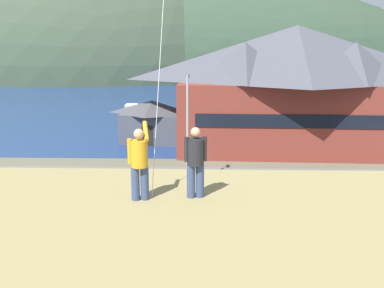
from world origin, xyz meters
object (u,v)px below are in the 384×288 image
Objects in this scene: moored_boat_wharfside at (132,115)px; parked_car_mid_row_far at (237,197)px; harbor_lodge at (296,84)px; person_companion at (195,160)px; parked_car_back_row_right at (330,195)px; parked_car_front_row_end at (297,224)px; person_kite_flyer at (139,161)px; parking_light_pole at (187,123)px; wharf_dock at (158,121)px; parked_car_front_row_red at (88,188)px; storage_shed_waterside at (152,121)px; moored_boat_outer_mooring at (185,117)px.

moored_boat_wharfside is 33.18m from parked_car_mid_row_far.
harbor_lodge is 12.88× the size of person_companion.
parked_car_back_row_right is at bearing -92.83° from harbor_lodge.
person_companion is at bearing -114.43° from parked_car_front_row_end.
parked_car_mid_row_far is 2.27× the size of person_kite_flyer.
parking_light_pole is (8.03, -26.05, 3.70)m from moored_boat_wharfside.
wharf_dock is 44.53m from person_companion.
harbor_lodge is 5.31× the size of parked_car_mid_row_far.
parked_car_back_row_right is (-0.81, -16.43, -4.92)m from harbor_lodge.
parked_car_front_row_end and parked_car_front_row_red have the same top height.
moored_boat_outer_mooring is (2.60, 11.29, -1.45)m from storage_shed_waterside.
harbor_lodge reaches higher than parked_car_front_row_red.
parked_car_front_row_end is at bearing -55.13° from parked_car_mid_row_far.
parked_car_front_row_end is 1.00× the size of parked_car_front_row_red.
moored_boat_outer_mooring is at bearing 81.31° from parked_car_front_row_red.
parked_car_front_row_end is 2.33× the size of person_kite_flyer.
parking_light_pole reaches higher than parked_car_mid_row_far.
harbor_lodge is at bearing 72.99° from person_kite_flyer.
parked_car_front_row_red is at bearing -85.88° from moored_boat_wharfside.
harbor_lodge is 23.07m from moored_boat_wharfside.
parked_car_mid_row_far is 0.97× the size of parked_car_front_row_red.
storage_shed_waterside is 1.59× the size of parked_car_front_row_end.
parked_car_front_row_end is at bearing 65.57° from person_companion.
storage_shed_waterside reaches higher than parked_car_front_row_end.
harbor_lodge is 1.96× the size of wharf_dock.
storage_shed_waterside is (-13.37, 2.07, -3.82)m from harbor_lodge.
parked_car_mid_row_far is 2.42× the size of person_companion.
storage_shed_waterside is at bearing 124.16° from parked_car_back_row_right.
person_companion is at bearing -81.42° from storage_shed_waterside.
harbor_lodge is 19.48m from wharf_dock.
storage_shed_waterside is 1.59× the size of parked_car_back_row_right.
parked_car_front_row_end is (10.41, -33.20, 0.71)m from wharf_dock.
person_companion reaches higher than parked_car_mid_row_far.
harbor_lodge is 17.17m from parked_car_back_row_right.
storage_shed_waterside is 1.63× the size of parked_car_mid_row_far.
person_companion is at bearing -98.22° from parked_car_mid_row_far.
moored_boat_wharfside reaches higher than parked_car_mid_row_far.
parked_car_mid_row_far is at bearing 124.87° from parked_car_front_row_end.
parked_car_back_row_right is (16.56, -30.66, 0.34)m from moored_boat_wharfside.
parked_car_front_row_end is (-3.58, -20.88, -4.92)m from harbor_lodge.
harbor_lodge is 5.19× the size of parked_car_front_row_end.
harbor_lodge is 3.79× the size of moored_boat_outer_mooring.
parked_car_mid_row_far is 9.05m from parked_car_front_row_red.
parked_car_back_row_right is (12.56, -18.50, -1.10)m from storage_shed_waterside.
storage_shed_waterside reaches higher than parked_car_front_row_red.
person_kite_flyer is at bearing -170.64° from person_companion.
storage_shed_waterside reaches higher than wharf_dock.
parked_car_mid_row_far and parked_car_front_row_end have the same top height.
moored_boat_wharfside is at bearing 101.22° from person_companion.
person_kite_flyer is at bearing -80.43° from moored_boat_wharfside.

